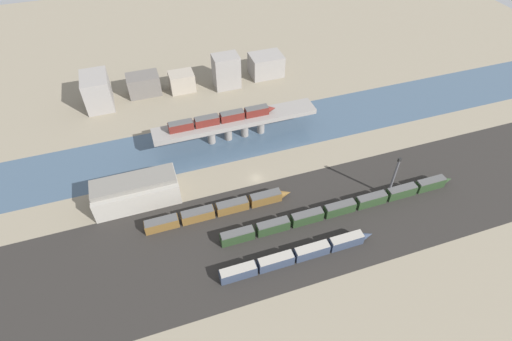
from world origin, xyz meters
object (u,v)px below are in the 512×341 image
at_px(train_yard_far, 219,209).
at_px(train_on_bridge, 223,118).
at_px(warehouse_building, 136,191).
at_px(train_yard_near, 298,255).
at_px(signal_tower, 394,178).
at_px(train_yard_mid, 343,207).

bearing_deg(train_yard_far, train_on_bridge, 72.41).
relative_size(train_on_bridge, warehouse_building, 1.52).
bearing_deg(train_yard_near, train_yard_far, 125.53).
relative_size(train_yard_near, warehouse_building, 1.76).
height_order(train_on_bridge, train_yard_far, train_on_bridge).
distance_m(train_yard_far, signal_tower, 57.81).
bearing_deg(warehouse_building, train_yard_mid, -22.75).
distance_m(train_yard_far, warehouse_building, 28.51).
distance_m(train_on_bridge, train_yard_mid, 55.83).
xyz_separation_m(train_on_bridge, signal_tower, (45.00, -46.67, -2.02)).
bearing_deg(train_yard_far, train_yard_mid, -17.52).
height_order(train_yard_near, train_yard_far, train_yard_near).
xyz_separation_m(train_yard_mid, signal_tower, (18.05, 1.46, 6.62)).
distance_m(train_yard_near, signal_tower, 41.93).
bearing_deg(warehouse_building, signal_tower, -17.11).
xyz_separation_m(train_yard_near, warehouse_building, (-41.86, 38.53, 2.69)).
distance_m(warehouse_building, signal_tower, 84.80).
bearing_deg(signal_tower, train_yard_mid, -175.39).
height_order(train_yard_near, warehouse_building, warehouse_building).
xyz_separation_m(warehouse_building, signal_tower, (80.95, -24.92, 3.99)).
relative_size(train_yard_far, signal_tower, 2.87).
relative_size(warehouse_building, signal_tower, 1.62).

